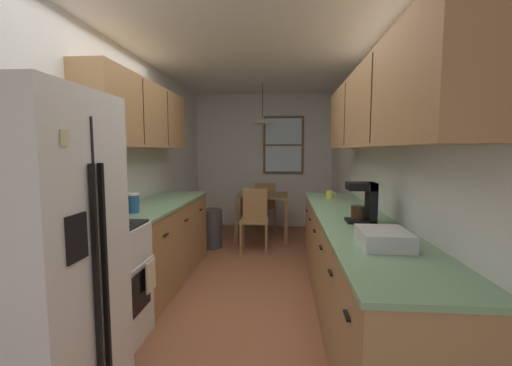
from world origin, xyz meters
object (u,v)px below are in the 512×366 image
(microwave_over_range, at_px, (74,127))
(dish_rack, at_px, (383,238))
(storage_canister, at_px, (133,203))
(coffee_maker, at_px, (365,202))
(mug_by_coffeemaker, at_px, (330,194))
(dining_table, at_px, (262,202))
(refrigerator, at_px, (31,261))
(dining_chair_far, at_px, (265,204))
(dining_chair_near, at_px, (255,216))
(trash_bin, at_px, (212,228))
(stove_range, at_px, (97,285))

(microwave_over_range, bearing_deg, dish_rack, -7.72)
(storage_canister, xyz_separation_m, dish_rack, (1.99, -0.94, -0.04))
(coffee_maker, height_order, mug_by_coffeemaker, coffee_maker)
(dining_table, bearing_deg, dish_rack, -74.64)
(refrigerator, distance_m, dining_table, 3.98)
(refrigerator, height_order, dining_chair_far, refrigerator)
(refrigerator, distance_m, dish_rack, 1.96)
(mug_by_coffeemaker, xyz_separation_m, dish_rack, (0.04, -2.06, 0.01))
(refrigerator, xyz_separation_m, mug_by_coffeemaker, (1.88, 2.46, 0.05))
(refrigerator, distance_m, storage_canister, 1.35)
(dining_table, bearing_deg, mug_by_coffeemaker, -56.88)
(dining_chair_near, bearing_deg, dish_rack, -70.28)
(microwave_over_range, relative_size, trash_bin, 1.08)
(microwave_over_range, height_order, coffee_maker, microwave_over_range)
(stove_range, height_order, dining_chair_near, stove_range)
(microwave_over_range, distance_m, dish_rack, 2.22)
(storage_canister, bearing_deg, mug_by_coffeemaker, 29.89)
(trash_bin, bearing_deg, refrigerator, -94.06)
(stove_range, height_order, dining_chair_far, stove_range)
(dining_chair_far, height_order, trash_bin, dining_chair_far)
(stove_range, bearing_deg, dining_chair_near, 69.66)
(storage_canister, relative_size, mug_by_coffeemaker, 1.54)
(coffee_maker, distance_m, dish_rack, 0.69)
(trash_bin, height_order, coffee_maker, coffee_maker)
(refrigerator, xyz_separation_m, coffee_maker, (1.97, 1.08, 0.18))
(dining_chair_near, xyz_separation_m, dining_chair_far, (0.10, 1.16, 0.00))
(microwave_over_range, distance_m, mug_by_coffeemaker, 2.80)
(stove_range, bearing_deg, mug_by_coffeemaker, 42.42)
(mug_by_coffeemaker, height_order, dish_rack, dish_rack)
(refrigerator, bearing_deg, trash_bin, 85.94)
(storage_canister, bearing_deg, microwave_over_range, -99.37)
(dining_table, relative_size, coffee_maker, 2.59)
(dining_table, distance_m, trash_bin, 0.98)
(refrigerator, bearing_deg, microwave_over_range, 104.11)
(dining_chair_near, relative_size, trash_bin, 1.53)
(dining_table, bearing_deg, stove_range, -108.17)
(dining_chair_near, bearing_deg, trash_bin, 176.82)
(mug_by_coffeemaker, bearing_deg, dish_rack, -88.83)
(microwave_over_range, height_order, dining_table, microwave_over_range)
(microwave_over_range, distance_m, dining_chair_far, 4.08)
(trash_bin, bearing_deg, dish_rack, -59.80)
(dining_chair_near, bearing_deg, dining_chair_far, 85.12)
(dining_table, height_order, mug_by_coffeemaker, mug_by_coffeemaker)
(dining_table, xyz_separation_m, dish_rack, (0.95, -3.44, 0.33))
(dining_table, height_order, dining_chair_near, dining_chair_near)
(dining_table, bearing_deg, microwave_over_range, -110.01)
(refrigerator, distance_m, mug_by_coffeemaker, 3.10)
(coffee_maker, relative_size, dish_rack, 0.94)
(refrigerator, relative_size, dining_chair_near, 1.98)
(dining_chair_far, bearing_deg, dining_table, -91.85)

